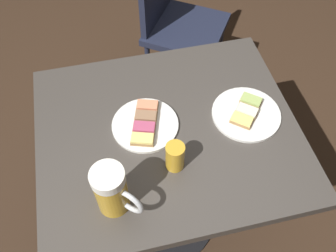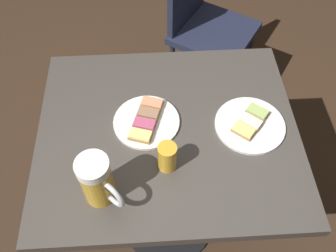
{
  "view_description": "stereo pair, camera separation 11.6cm",
  "coord_description": "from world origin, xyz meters",
  "px_view_note": "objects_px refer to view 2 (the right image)",
  "views": [
    {
      "loc": [
        0.15,
        0.66,
        1.71
      ],
      "look_at": [
        0.0,
        0.0,
        0.77
      ],
      "focal_mm": 39.26,
      "sensor_mm": 36.0,
      "label": 1
    },
    {
      "loc": [
        0.04,
        0.68,
        1.71
      ],
      "look_at": [
        0.0,
        0.0,
        0.77
      ],
      "focal_mm": 39.26,
      "sensor_mm": 36.0,
      "label": 2
    }
  ],
  "objects_px": {
    "beer_glass_small": "(167,157)",
    "cafe_chair": "(204,20)",
    "plate_near": "(250,123)",
    "plate_far": "(146,121)",
    "beer_mug": "(98,181)"
  },
  "relations": [
    {
      "from": "beer_glass_small",
      "to": "cafe_chair",
      "type": "relative_size",
      "value": 0.11
    },
    {
      "from": "plate_near",
      "to": "cafe_chair",
      "type": "xyz_separation_m",
      "value": [
        0.03,
        -0.85,
        -0.26
      ]
    },
    {
      "from": "plate_far",
      "to": "beer_glass_small",
      "type": "xyz_separation_m",
      "value": [
        -0.06,
        0.16,
        0.04
      ]
    },
    {
      "from": "beer_glass_small",
      "to": "plate_near",
      "type": "bearing_deg",
      "value": -153.81
    },
    {
      "from": "beer_glass_small",
      "to": "plate_far",
      "type": "bearing_deg",
      "value": -70.25
    },
    {
      "from": "plate_far",
      "to": "beer_glass_small",
      "type": "relative_size",
      "value": 2.21
    },
    {
      "from": "plate_far",
      "to": "beer_glass_small",
      "type": "height_order",
      "value": "beer_glass_small"
    },
    {
      "from": "plate_near",
      "to": "beer_glass_small",
      "type": "distance_m",
      "value": 0.31
    },
    {
      "from": "plate_far",
      "to": "beer_glass_small",
      "type": "bearing_deg",
      "value": 109.75
    },
    {
      "from": "plate_near",
      "to": "cafe_chair",
      "type": "bearing_deg",
      "value": -88.11
    },
    {
      "from": "plate_near",
      "to": "plate_far",
      "type": "relative_size",
      "value": 1.05
    },
    {
      "from": "plate_near",
      "to": "beer_mug",
      "type": "relative_size",
      "value": 1.34
    },
    {
      "from": "beer_mug",
      "to": "beer_glass_small",
      "type": "height_order",
      "value": "beer_mug"
    },
    {
      "from": "plate_near",
      "to": "beer_mug",
      "type": "bearing_deg",
      "value": 25.27
    },
    {
      "from": "plate_near",
      "to": "cafe_chair",
      "type": "distance_m",
      "value": 0.89
    }
  ]
}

